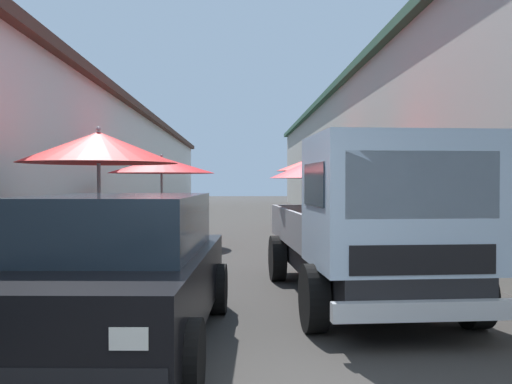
# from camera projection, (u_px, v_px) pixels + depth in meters

# --- Properties ---
(ground) EXTENTS (90.00, 90.00, 0.00)m
(ground) POSITION_uv_depth(u_px,v_px,m) (240.00, 235.00, 16.43)
(ground) COLOR #33302D
(building_left_whitewash) EXTENTS (49.80, 7.50, 4.39)m
(building_left_whitewash) POSITION_uv_depth(u_px,v_px,m) (21.00, 163.00, 18.42)
(building_left_whitewash) COLOR silver
(building_left_whitewash) RESTS_ON ground
(building_right_concrete) EXTENTS (49.80, 7.50, 5.35)m
(building_right_concrete) POSITION_uv_depth(u_px,v_px,m) (453.00, 150.00, 18.85)
(building_right_concrete) COLOR #A39E93
(building_right_concrete) RESTS_ON ground
(fruit_stall_mid_lane) EXTENTS (2.70, 2.70, 2.28)m
(fruit_stall_mid_lane) POSITION_uv_depth(u_px,v_px,m) (161.00, 174.00, 13.99)
(fruit_stall_mid_lane) COLOR #9E9EA3
(fruit_stall_mid_lane) RESTS_ON ground
(fruit_stall_near_right) EXTENTS (2.42, 2.42, 2.35)m
(fruit_stall_near_right) POSITION_uv_depth(u_px,v_px,m) (356.00, 174.00, 11.68)
(fruit_stall_near_right) COLOR #9E9EA3
(fruit_stall_near_right) RESTS_ON ground
(fruit_stall_near_left) EXTENTS (2.29, 2.29, 2.45)m
(fruit_stall_near_left) POSITION_uv_depth(u_px,v_px,m) (311.00, 171.00, 18.16)
(fruit_stall_near_left) COLOR #9E9EA3
(fruit_stall_near_left) RESTS_ON ground
(fruit_stall_far_right) EXTENTS (2.37, 2.37, 2.42)m
(fruit_stall_far_right) POSITION_uv_depth(u_px,v_px,m) (101.00, 163.00, 8.34)
(fruit_stall_far_right) COLOR #9E9EA3
(fruit_stall_far_right) RESTS_ON ground
(fruit_stall_far_left) EXTENTS (2.10, 2.10, 2.17)m
(fruit_stall_far_left) POSITION_uv_depth(u_px,v_px,m) (332.00, 180.00, 8.93)
(fruit_stall_far_left) COLOR #9E9EA3
(fruit_stall_far_left) RESTS_ON ground
(hatchback_car) EXTENTS (3.98, 2.06, 1.45)m
(hatchback_car) POSITION_uv_depth(u_px,v_px,m) (118.00, 269.00, 5.35)
(hatchback_car) COLOR black
(hatchback_car) RESTS_ON ground
(delivery_truck) EXTENTS (5.01, 2.18, 2.08)m
(delivery_truck) POSITION_uv_depth(u_px,v_px,m) (376.00, 228.00, 6.56)
(delivery_truck) COLOR black
(delivery_truck) RESTS_ON ground
(vendor_by_crates) EXTENTS (0.27, 0.64, 1.62)m
(vendor_by_crates) POSITION_uv_depth(u_px,v_px,m) (364.00, 208.00, 13.89)
(vendor_by_crates) COLOR navy
(vendor_by_crates) RESTS_ON ground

